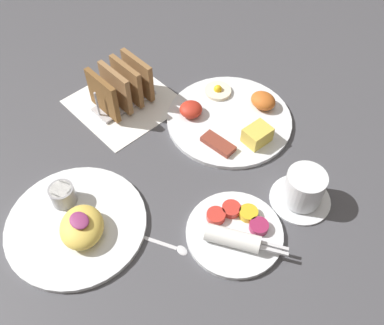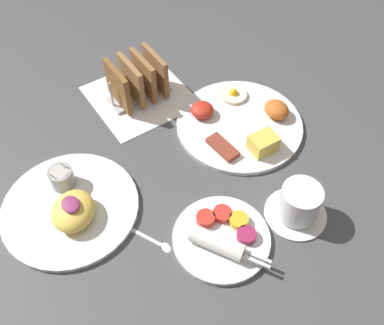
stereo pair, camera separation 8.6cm
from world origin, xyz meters
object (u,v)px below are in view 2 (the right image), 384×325
(plate_foreground, at_px, (71,206))
(toast_rack, at_px, (138,80))
(plate_condiments, at_px, (222,237))
(coffee_cup, at_px, (299,204))
(plate_breakfast, at_px, (241,123))

(plate_foreground, distance_m, toast_rack, 0.34)
(plate_condiments, distance_m, coffee_cup, 0.16)
(toast_rack, height_order, coffee_cup, toast_rack)
(coffee_cup, bearing_deg, plate_condiments, -103.28)
(coffee_cup, bearing_deg, plate_foreground, -125.25)
(plate_condiments, bearing_deg, toast_rack, 170.91)
(plate_breakfast, bearing_deg, plate_condiments, -45.16)
(plate_condiments, relative_size, plate_foreground, 0.73)
(toast_rack, bearing_deg, plate_foreground, -52.45)
(plate_breakfast, xyz_separation_m, plate_foreground, (-0.01, -0.41, 0.00))
(plate_foreground, bearing_deg, plate_condiments, 43.39)
(plate_breakfast, xyz_separation_m, plate_condiments, (0.21, -0.21, 0.00))
(plate_foreground, bearing_deg, coffee_cup, 54.75)
(toast_rack, bearing_deg, plate_breakfast, 33.37)
(plate_breakfast, height_order, coffee_cup, coffee_cup)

